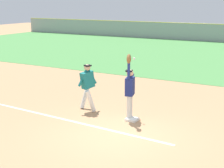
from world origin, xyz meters
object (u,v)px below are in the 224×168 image
Objects in this scene: fielder at (130,87)px; parked_car_red at (169,30)px; first_base at (132,119)px; baseball at (134,59)px; runner at (87,84)px.

parked_car_red is (-9.06, 28.11, -0.45)m from fielder.
fielder is 0.51× the size of parked_car_red.
first_base is 0.17× the size of fielder.
baseball is (-0.16, 0.42, 2.01)m from first_base.
fielder is 1.81m from runner.
first_base is at bearing -69.59° from parked_car_red.
first_base is 5.14× the size of baseball.
baseball is 29.25m from parked_car_red.
first_base is 0.22× the size of runner.
runner is (-1.95, 0.25, 0.96)m from first_base.
runner is 2.08m from baseball.
first_base is 0.08× the size of parked_car_red.
runner is at bearing -73.11° from parked_car_red.
fielder reaches higher than first_base.
runner is at bearing -20.30° from fielder.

